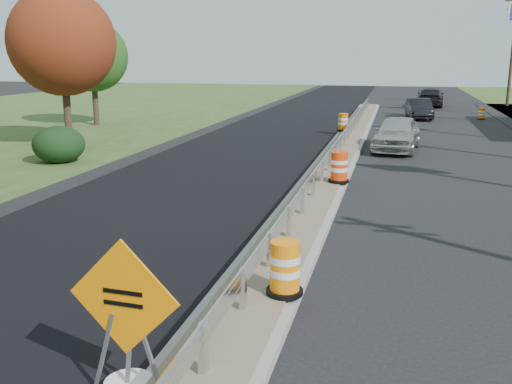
% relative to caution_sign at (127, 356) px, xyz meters
% --- Properties ---
extents(ground, '(140.00, 140.00, 0.00)m').
position_rel_caution_sign_xyz_m(ground, '(0.90, 8.36, -0.54)').
color(ground, black).
rests_on(ground, ground).
extents(milled_overlay, '(7.20, 120.00, 0.01)m').
position_rel_caution_sign_xyz_m(milled_overlay, '(-3.50, 18.36, -0.53)').
color(milled_overlay, black).
rests_on(milled_overlay, ground).
extents(median, '(1.60, 55.00, 0.23)m').
position_rel_caution_sign_xyz_m(median, '(0.90, 16.36, -0.43)').
color(median, gray).
rests_on(median, ground).
extents(guardrail, '(0.10, 46.15, 0.72)m').
position_rel_caution_sign_xyz_m(guardrail, '(0.90, 17.36, 0.19)').
color(guardrail, silver).
rests_on(guardrail, median).
extents(hedge_north, '(2.09, 2.09, 1.52)m').
position_rel_caution_sign_xyz_m(hedge_north, '(-10.10, 14.36, 0.22)').
color(hedge_north, black).
rests_on(hedge_north, ground).
extents(tree_near_red, '(4.95, 4.95, 7.35)m').
position_rel_caution_sign_xyz_m(tree_near_red, '(-12.10, 18.36, 4.33)').
color(tree_near_red, '#473523').
rests_on(tree_near_red, ground).
extents(tree_near_back, '(4.29, 4.29, 6.37)m').
position_rel_caution_sign_xyz_m(tree_near_back, '(-15.10, 26.36, 3.67)').
color(tree_near_back, '#473523').
rests_on(tree_near_back, ground).
extents(caution_sign, '(1.53, 0.64, 2.11)m').
position_rel_caution_sign_xyz_m(caution_sign, '(0.00, 0.00, 0.00)').
color(caution_sign, white).
rests_on(caution_sign, ground).
extents(barrel_median_near, '(0.65, 0.65, 0.96)m').
position_rel_caution_sign_xyz_m(barrel_median_near, '(1.45, 3.11, 0.15)').
color(barrel_median_near, black).
rests_on(barrel_median_near, median).
extents(barrel_median_mid, '(0.68, 0.68, 1.00)m').
position_rel_caution_sign_xyz_m(barrel_median_mid, '(1.45, 12.37, 0.17)').
color(barrel_median_mid, black).
rests_on(barrel_median_mid, median).
extents(barrel_median_far, '(0.65, 0.65, 0.96)m').
position_rel_caution_sign_xyz_m(barrel_median_far, '(0.35, 25.51, 0.15)').
color(barrel_median_far, black).
rests_on(barrel_median_far, median).
extents(barrel_shoulder_far, '(0.54, 0.54, 0.79)m').
position_rel_caution_sign_xyz_m(barrel_shoulder_far, '(8.81, 35.64, -0.16)').
color(barrel_shoulder_far, black).
rests_on(barrel_shoulder_far, ground).
extents(car_silver, '(2.40, 4.84, 1.59)m').
position_rel_caution_sign_xyz_m(car_silver, '(3.24, 20.87, 0.26)').
color(car_silver, '#B9B9BE').
rests_on(car_silver, ground).
extents(car_dark_mid, '(1.89, 4.33, 1.38)m').
position_rel_caution_sign_xyz_m(car_dark_mid, '(4.66, 35.07, 0.15)').
color(car_dark_mid, black).
rests_on(car_dark_mid, ground).
extents(car_dark_far, '(2.55, 5.48, 1.55)m').
position_rel_caution_sign_xyz_m(car_dark_far, '(5.89, 45.32, 0.24)').
color(car_dark_far, black).
rests_on(car_dark_far, ground).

